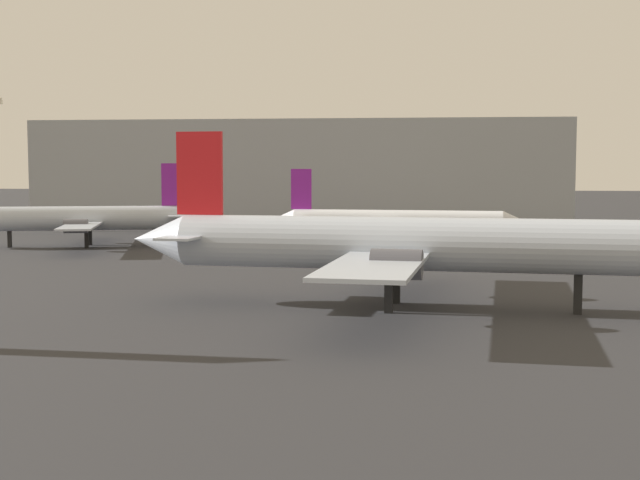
{
  "coord_description": "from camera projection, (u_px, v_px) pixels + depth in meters",
  "views": [
    {
      "loc": [
        1.62,
        -12.17,
        8.67
      ],
      "look_at": [
        -6.59,
        53.92,
        3.0
      ],
      "focal_mm": 49.14,
      "sensor_mm": 36.0,
      "label": 1
    }
  ],
  "objects": [
    {
      "name": "airplane_on_taxiway",
      "position": [
        412.0,
        244.0,
        52.84
      ],
      "size": [
        36.69,
        28.6,
        10.8
      ],
      "rotation": [
        0.0,
        0.0,
        -0.08
      ],
      "color": "#B2BCCC",
      "rests_on": "ground_plane"
    },
    {
      "name": "airplane_far_left",
      "position": [
        80.0,
        218.0,
        93.56
      ],
      "size": [
        27.37,
        24.77,
        8.92
      ],
      "rotation": [
        0.0,
        0.0,
        3.41
      ],
      "color": "#B2BCCC",
      "rests_on": "ground_plane"
    },
    {
      "name": "airplane_far_right",
      "position": [
        394.0,
        220.0,
        96.73
      ],
      "size": [
        27.91,
        17.26,
        8.3
      ],
      "rotation": [
        0.0,
        0.0,
        -0.06
      ],
      "color": "silver",
      "rests_on": "ground_plane"
    },
    {
      "name": "terminal_building",
      "position": [
        302.0,
        174.0,
        126.28
      ],
      "size": [
        73.71,
        19.79,
        14.91
      ],
      "primitive_type": "cube",
      "color": "#999EA3",
      "rests_on": "ground_plane"
    }
  ]
}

